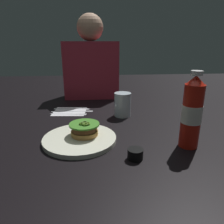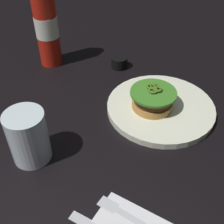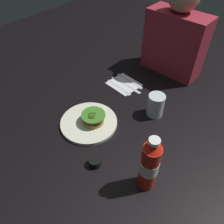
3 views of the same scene
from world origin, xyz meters
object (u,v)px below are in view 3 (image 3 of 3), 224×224
Objects in this scene: ketchup_bottle at (149,165)px; spoon_utensil at (133,83)px; water_glass at (156,105)px; napkin at (124,84)px; fork_utensil at (121,88)px; diner_person at (176,36)px; butter_knife at (128,85)px; burger_sandwich at (93,118)px; dinner_plate at (89,122)px; condiment_cup at (95,162)px.

ketchup_bottle is 1.35× the size of spoon_utensil.
spoon_utensil is at bearing 132.23° from ketchup_bottle.
napkin is (-0.27, 0.09, -0.06)m from water_glass.
fork_utensil is 0.36× the size of diner_person.
butter_knife is at bearing -106.62° from diner_person.
water_glass reaches higher than burger_sandwich.
dinner_plate reaches higher than spoon_utensil.
fork_utensil is at bearing 170.62° from water_glass.
diner_person is (0.04, 0.65, 0.22)m from dinner_plate.
spoon_utensil is at bearing 50.80° from napkin.
diner_person is at bearing 72.13° from spoon_utensil.
butter_knife is at bearing 114.73° from condiment_cup.
ketchup_bottle is at bearing 18.91° from condiment_cup.
napkin is (-0.09, 0.34, -0.04)m from burger_sandwich.
water_glass is at bearing -18.14° from napkin.
burger_sandwich is 0.68× the size of napkin.
burger_sandwich is 0.52× the size of butter_knife.
burger_sandwich is (0.02, 0.02, 0.03)m from dinner_plate.
butter_knife is (-0.06, 0.33, -0.04)m from burger_sandwich.
butter_knife is (-0.43, 0.42, -0.12)m from ketchup_bottle.
spoon_utensil is (-0.22, 0.53, -0.01)m from condiment_cup.
diner_person reaches higher than condiment_cup.
water_glass is 0.63× the size of fork_utensil.
butter_knife is at bearing -98.62° from spoon_utensil.
burger_sandwich reaches higher than butter_knife.
water_glass is 0.70× the size of napkin.
ketchup_bottle is 0.24m from condiment_cup.
fork_utensil is at bearing 100.68° from dinner_plate.
spoon_utensil is (-0.42, 0.46, -0.12)m from ketchup_bottle.
diner_person is at bearing 111.24° from water_glass.
diner_person is at bearing 87.64° from burger_sandwich.
burger_sandwich is 0.23m from condiment_cup.
diner_person is at bearing 68.71° from napkin.
fork_utensil is (-0.08, 0.29, -0.04)m from burger_sandwich.
burger_sandwich is 0.35m from napkin.
diner_person is at bearing 86.12° from dinner_plate.
burger_sandwich is at bearing -75.40° from fork_utensil.
dinner_plate is 0.36m from napkin.
ketchup_bottle is 0.64m from spoon_utensil.
ketchup_bottle reaches higher than dinner_plate.
fork_utensil is at bearing -106.44° from diner_person.
dinner_plate is at bearing -139.73° from burger_sandwich.
dinner_plate reaches higher than butter_knife.
spoon_utensil is at bearing 81.38° from butter_knife.
water_glass is at bearing -28.77° from spoon_utensil.
water_glass is at bearing 53.63° from dinner_plate.
dinner_plate is 0.53× the size of diner_person.
burger_sandwich is 0.31m from water_glass.
condiment_cup reaches higher than fork_utensil.
condiment_cup is 0.23× the size of butter_knife.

